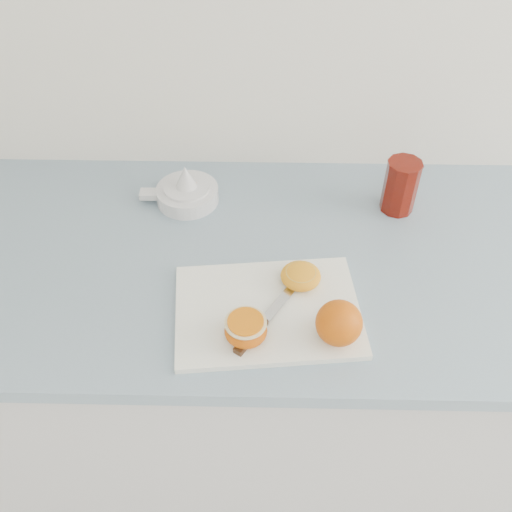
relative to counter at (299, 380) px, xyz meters
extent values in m
cube|color=silver|center=(0.00, 0.00, -0.02)|extent=(2.32, 0.60, 0.86)
cube|color=#82A1B0|center=(0.00, 0.00, 0.43)|extent=(2.38, 0.64, 0.03)
cube|color=white|center=(-0.08, -0.15, 0.45)|extent=(0.34, 0.26, 0.01)
sphere|color=orange|center=(0.03, -0.21, 0.49)|extent=(0.08, 0.08, 0.08)
ellipsoid|color=orange|center=(-0.12, -0.21, 0.47)|extent=(0.07, 0.07, 0.04)
cylinder|color=beige|center=(-0.12, -0.21, 0.50)|extent=(0.07, 0.07, 0.00)
cylinder|color=#FF8600|center=(-0.12, -0.21, 0.50)|extent=(0.06, 0.06, 0.00)
ellipsoid|color=orange|center=(-0.02, -0.09, 0.47)|extent=(0.07, 0.07, 0.03)
cylinder|color=gold|center=(-0.02, -0.09, 0.48)|extent=(0.05, 0.05, 0.00)
cube|color=#442413|center=(-0.11, -0.22, 0.46)|extent=(0.06, 0.08, 0.01)
cube|color=#B7B7BC|center=(-0.06, -0.14, 0.46)|extent=(0.07, 0.10, 0.00)
cylinder|color=#B7B7BC|center=(-0.11, -0.22, 0.46)|extent=(0.00, 0.00, 0.01)
cylinder|color=white|center=(-0.26, 0.16, 0.46)|extent=(0.13, 0.13, 0.03)
cylinder|color=white|center=(-0.26, 0.16, 0.48)|extent=(0.10, 0.10, 0.01)
cone|color=white|center=(-0.26, 0.16, 0.51)|extent=(0.05, 0.05, 0.05)
cube|color=white|center=(-0.34, 0.16, 0.46)|extent=(0.04, 0.03, 0.01)
ellipsoid|color=orange|center=(-0.24, 0.15, 0.48)|extent=(0.01, 0.01, 0.00)
ellipsoid|color=orange|center=(-0.27, 0.17, 0.48)|extent=(0.01, 0.01, 0.00)
ellipsoid|color=orange|center=(-0.26, 0.14, 0.48)|extent=(0.01, 0.01, 0.00)
ellipsoid|color=orange|center=(-0.24, 0.16, 0.48)|extent=(0.01, 0.01, 0.00)
cylinder|color=#661208|center=(0.19, 0.14, 0.50)|extent=(0.07, 0.07, 0.11)
cylinder|color=orange|center=(0.19, 0.14, 0.46)|extent=(0.06, 0.06, 0.02)
cylinder|color=#661208|center=(0.19, 0.14, 0.56)|extent=(0.07, 0.07, 0.00)
camera|label=1|loc=(-0.09, -0.79, 1.22)|focal=40.00mm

